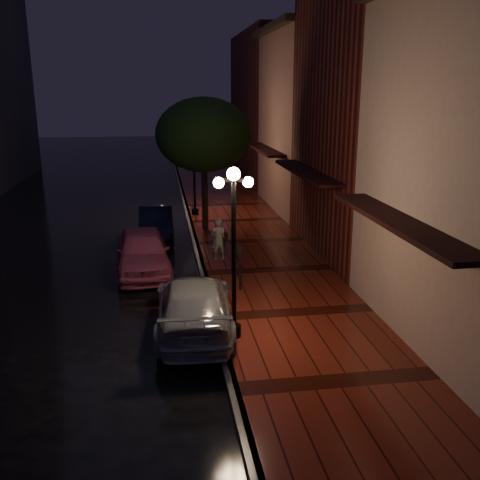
{
  "coord_description": "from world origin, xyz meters",
  "views": [
    {
      "loc": [
        -1.38,
        -17.33,
        6.18
      ],
      "look_at": [
        1.2,
        -0.46,
        1.4
      ],
      "focal_mm": 40.0,
      "sensor_mm": 36.0,
      "label": 1
    }
  ],
  "objects_px": {
    "streetlamp_far": "(194,166)",
    "street_tree": "(204,137)",
    "parking_meter": "(240,263)",
    "pink_car": "(143,251)",
    "navy_car": "(156,223)",
    "silver_car": "(194,305)",
    "streetlamp_near": "(234,244)",
    "woman_with_umbrella": "(218,222)"
  },
  "relations": [
    {
      "from": "streetlamp_far",
      "to": "street_tree",
      "type": "distance_m",
      "value": 3.44
    },
    {
      "from": "streetlamp_far",
      "to": "parking_meter",
      "type": "bearing_deg",
      "value": -86.54
    },
    {
      "from": "pink_car",
      "to": "parking_meter",
      "type": "xyz_separation_m",
      "value": [
        3.05,
        -2.58,
        0.24
      ]
    },
    {
      "from": "street_tree",
      "to": "navy_car",
      "type": "relative_size",
      "value": 1.42
    },
    {
      "from": "streetlamp_far",
      "to": "street_tree",
      "type": "relative_size",
      "value": 0.74
    },
    {
      "from": "street_tree",
      "to": "silver_car",
      "type": "height_order",
      "value": "street_tree"
    },
    {
      "from": "streetlamp_near",
      "to": "pink_car",
      "type": "height_order",
      "value": "streetlamp_near"
    },
    {
      "from": "streetlamp_far",
      "to": "woman_with_umbrella",
      "type": "relative_size",
      "value": 1.98
    },
    {
      "from": "navy_car",
      "to": "woman_with_umbrella",
      "type": "distance_m",
      "value": 4.71
    },
    {
      "from": "streetlamp_far",
      "to": "woman_with_umbrella",
      "type": "height_order",
      "value": "streetlamp_far"
    },
    {
      "from": "streetlamp_far",
      "to": "street_tree",
      "type": "bearing_deg",
      "value": -85.09
    },
    {
      "from": "streetlamp_near",
      "to": "pink_car",
      "type": "bearing_deg",
      "value": 112.38
    },
    {
      "from": "pink_car",
      "to": "streetlamp_far",
      "type": "bearing_deg",
      "value": 69.86
    },
    {
      "from": "streetlamp_far",
      "to": "streetlamp_near",
      "type": "bearing_deg",
      "value": -90.0
    },
    {
      "from": "silver_car",
      "to": "streetlamp_far",
      "type": "bearing_deg",
      "value": -91.17
    },
    {
      "from": "streetlamp_near",
      "to": "navy_car",
      "type": "xyz_separation_m",
      "value": [
        -1.94,
        10.43,
        -1.93
      ]
    },
    {
      "from": "parking_meter",
      "to": "streetlamp_far",
      "type": "bearing_deg",
      "value": 94.87
    },
    {
      "from": "parking_meter",
      "to": "woman_with_umbrella",
      "type": "bearing_deg",
      "value": 97.16
    },
    {
      "from": "streetlamp_near",
      "to": "pink_car",
      "type": "relative_size",
      "value": 0.96
    },
    {
      "from": "streetlamp_far",
      "to": "parking_meter",
      "type": "xyz_separation_m",
      "value": [
        0.65,
        -10.74,
        -1.59
      ]
    },
    {
      "from": "streetlamp_near",
      "to": "woman_with_umbrella",
      "type": "distance_m",
      "value": 6.49
    },
    {
      "from": "street_tree",
      "to": "navy_car",
      "type": "bearing_deg",
      "value": -165.67
    },
    {
      "from": "pink_car",
      "to": "parking_meter",
      "type": "distance_m",
      "value": 4.0
    },
    {
      "from": "streetlamp_far",
      "to": "woman_with_umbrella",
      "type": "xyz_separation_m",
      "value": [
        0.33,
        -7.6,
        -1.01
      ]
    },
    {
      "from": "streetlamp_far",
      "to": "silver_car",
      "type": "bearing_deg",
      "value": -94.13
    },
    {
      "from": "pink_car",
      "to": "navy_car",
      "type": "distance_m",
      "value": 4.62
    },
    {
      "from": "silver_car",
      "to": "parking_meter",
      "type": "relative_size",
      "value": 3.45
    },
    {
      "from": "streetlamp_near",
      "to": "street_tree",
      "type": "bearing_deg",
      "value": 88.65
    },
    {
      "from": "streetlamp_far",
      "to": "pink_car",
      "type": "height_order",
      "value": "streetlamp_far"
    },
    {
      "from": "streetlamp_near",
      "to": "street_tree",
      "type": "distance_m",
      "value": 11.12
    },
    {
      "from": "streetlamp_near",
      "to": "pink_car",
      "type": "xyz_separation_m",
      "value": [
        -2.4,
        5.84,
        -1.83
      ]
    },
    {
      "from": "navy_car",
      "to": "silver_car",
      "type": "distance_m",
      "value": 9.64
    },
    {
      "from": "woman_with_umbrella",
      "to": "navy_car",
      "type": "bearing_deg",
      "value": -66.0
    },
    {
      "from": "streetlamp_near",
      "to": "streetlamp_far",
      "type": "distance_m",
      "value": 14.0
    },
    {
      "from": "silver_car",
      "to": "woman_with_umbrella",
      "type": "height_order",
      "value": "woman_with_umbrella"
    },
    {
      "from": "streetlamp_near",
      "to": "streetlamp_far",
      "type": "relative_size",
      "value": 1.0
    },
    {
      "from": "streetlamp_far",
      "to": "navy_car",
      "type": "height_order",
      "value": "streetlamp_far"
    },
    {
      "from": "street_tree",
      "to": "silver_car",
      "type": "relative_size",
      "value": 1.19
    },
    {
      "from": "streetlamp_near",
      "to": "streetlamp_far",
      "type": "bearing_deg",
      "value": 90.0
    },
    {
      "from": "silver_car",
      "to": "parking_meter",
      "type": "distance_m",
      "value": 2.91
    },
    {
      "from": "streetlamp_near",
      "to": "parking_meter",
      "type": "height_order",
      "value": "streetlamp_near"
    },
    {
      "from": "streetlamp_far",
      "to": "navy_car",
      "type": "xyz_separation_m",
      "value": [
        -1.94,
        -3.57,
        -1.93
      ]
    }
  ]
}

